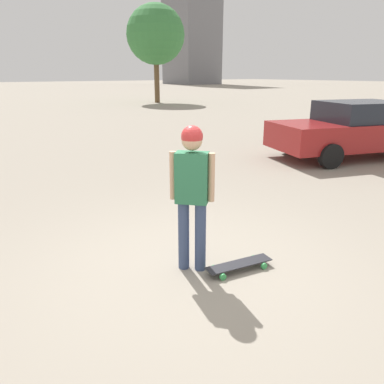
# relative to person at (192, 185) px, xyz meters

# --- Properties ---
(ground_plane) EXTENTS (220.00, 220.00, 0.00)m
(ground_plane) POSITION_rel_person_xyz_m (0.00, 0.00, -1.06)
(ground_plane) COLOR gray
(person) EXTENTS (0.41, 0.40, 1.74)m
(person) POSITION_rel_person_xyz_m (0.00, 0.00, 0.00)
(person) COLOR #38476B
(person) RESTS_ON ground_plane
(skateboard) EXTENTS (0.36, 0.87, 0.09)m
(skateboard) POSITION_rel_person_xyz_m (-0.37, -0.43, -0.99)
(skateboard) COLOR #232328
(skateboard) RESTS_ON ground_plane
(car_parked_near) EXTENTS (3.32, 5.06, 1.55)m
(car_parked_near) POSITION_rel_person_xyz_m (2.45, -7.45, -0.27)
(car_parked_near) COLOR maroon
(car_parked_near) RESTS_ON ground_plane
(building_block_distant) EXTENTS (10.03, 8.85, 29.76)m
(building_block_distant) POSITION_rel_person_xyz_m (66.24, -47.97, 13.82)
(building_block_distant) COLOR slate
(building_block_distant) RESTS_ON ground_plane
(tree_distant) EXTENTS (4.50, 4.50, 7.38)m
(tree_distant) POSITION_rel_person_xyz_m (23.56, -13.62, 4.05)
(tree_distant) COLOR brown
(tree_distant) RESTS_ON ground_plane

